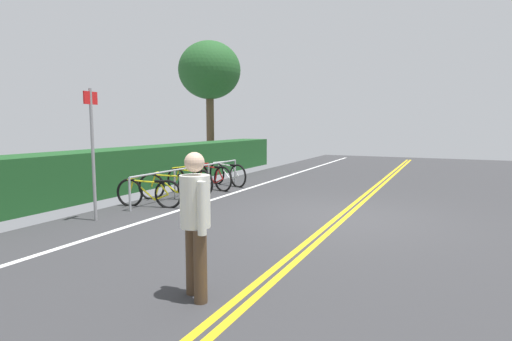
{
  "coord_description": "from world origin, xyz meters",
  "views": [
    {
      "loc": [
        -8.03,
        -1.9,
        1.86
      ],
      "look_at": [
        0.84,
        2.32,
        0.75
      ],
      "focal_mm": 28.61,
      "sensor_mm": 36.0,
      "label": 1
    }
  ],
  "objects_px": {
    "bicycle_0": "(149,193)",
    "bicycle_4": "(227,174)",
    "bicycle_2": "(189,181)",
    "tree_mid": "(210,71)",
    "bike_rack": "(193,173)",
    "pedestrian": "(195,216)",
    "sign_post_near": "(92,143)",
    "bicycle_3": "(211,177)",
    "bicycle_1": "(171,186)"
  },
  "relations": [
    {
      "from": "bicycle_0",
      "to": "tree_mid",
      "type": "bearing_deg",
      "value": 23.49
    },
    {
      "from": "sign_post_near",
      "to": "tree_mid",
      "type": "xyz_separation_m",
      "value": [
        10.37,
        3.79,
        2.74
      ]
    },
    {
      "from": "bicycle_3",
      "to": "sign_post_near",
      "type": "xyz_separation_m",
      "value": [
        -4.29,
        -0.0,
        1.16
      ]
    },
    {
      "from": "bicycle_4",
      "to": "bicycle_3",
      "type": "bearing_deg",
      "value": 177.77
    },
    {
      "from": "bicycle_1",
      "to": "bicycle_3",
      "type": "bearing_deg",
      "value": -1.02
    },
    {
      "from": "bicycle_2",
      "to": "tree_mid",
      "type": "height_order",
      "value": "tree_mid"
    },
    {
      "from": "bicycle_0",
      "to": "pedestrian",
      "type": "relative_size",
      "value": 1.01
    },
    {
      "from": "bike_rack",
      "to": "sign_post_near",
      "type": "xyz_separation_m",
      "value": [
        -3.34,
        -0.0,
        0.94
      ]
    },
    {
      "from": "bike_rack",
      "to": "bicycle_1",
      "type": "distance_m",
      "value": 0.93
    },
    {
      "from": "bicycle_0",
      "to": "bicycle_2",
      "type": "bearing_deg",
      "value": 5.52
    },
    {
      "from": "bicycle_0",
      "to": "bicycle_4",
      "type": "bearing_deg",
      "value": 0.63
    },
    {
      "from": "tree_mid",
      "to": "sign_post_near",
      "type": "bearing_deg",
      "value": -159.92
    },
    {
      "from": "bicycle_2",
      "to": "bicycle_3",
      "type": "relative_size",
      "value": 1.03
    },
    {
      "from": "bicycle_4",
      "to": "tree_mid",
      "type": "relative_size",
      "value": 0.29
    },
    {
      "from": "bicycle_4",
      "to": "sign_post_near",
      "type": "distance_m",
      "value": 5.29
    },
    {
      "from": "pedestrian",
      "to": "tree_mid",
      "type": "distance_m",
      "value": 15.02
    },
    {
      "from": "bicycle_3",
      "to": "tree_mid",
      "type": "height_order",
      "value": "tree_mid"
    },
    {
      "from": "bicycle_1",
      "to": "sign_post_near",
      "type": "relative_size",
      "value": 0.63
    },
    {
      "from": "pedestrian",
      "to": "tree_mid",
      "type": "relative_size",
      "value": 0.28
    },
    {
      "from": "bicycle_0",
      "to": "pedestrian",
      "type": "height_order",
      "value": "pedestrian"
    },
    {
      "from": "pedestrian",
      "to": "bicycle_3",
      "type": "bearing_deg",
      "value": 30.38
    },
    {
      "from": "bicycle_2",
      "to": "tree_mid",
      "type": "relative_size",
      "value": 0.3
    },
    {
      "from": "bike_rack",
      "to": "bicycle_0",
      "type": "height_order",
      "value": "bike_rack"
    },
    {
      "from": "bicycle_3",
      "to": "pedestrian",
      "type": "relative_size",
      "value": 1.05
    },
    {
      "from": "bike_rack",
      "to": "bicycle_2",
      "type": "relative_size",
      "value": 2.84
    },
    {
      "from": "bicycle_1",
      "to": "tree_mid",
      "type": "relative_size",
      "value": 0.29
    },
    {
      "from": "bicycle_1",
      "to": "bicycle_3",
      "type": "xyz_separation_m",
      "value": [
        1.85,
        -0.03,
        0.02
      ]
    },
    {
      "from": "bicycle_4",
      "to": "sign_post_near",
      "type": "relative_size",
      "value": 0.64
    },
    {
      "from": "bicycle_3",
      "to": "tree_mid",
      "type": "bearing_deg",
      "value": 31.91
    },
    {
      "from": "bicycle_2",
      "to": "sign_post_near",
      "type": "distance_m",
      "value": 3.53
    },
    {
      "from": "bike_rack",
      "to": "bicycle_0",
      "type": "xyz_separation_m",
      "value": [
        -1.86,
        -0.07,
        -0.25
      ]
    },
    {
      "from": "bicycle_4",
      "to": "bicycle_1",
      "type": "bearing_deg",
      "value": 178.59
    },
    {
      "from": "bicycle_4",
      "to": "bicycle_2",
      "type": "bearing_deg",
      "value": 175.66
    },
    {
      "from": "bicycle_0",
      "to": "pedestrian",
      "type": "bearing_deg",
      "value": -134.51
    },
    {
      "from": "bicycle_3",
      "to": "tree_mid",
      "type": "xyz_separation_m",
      "value": [
        6.08,
        3.79,
        3.9
      ]
    },
    {
      "from": "bicycle_0",
      "to": "bicycle_2",
      "type": "relative_size",
      "value": 0.94
    },
    {
      "from": "bike_rack",
      "to": "sign_post_near",
      "type": "height_order",
      "value": "sign_post_near"
    },
    {
      "from": "bike_rack",
      "to": "sign_post_near",
      "type": "relative_size",
      "value": 1.9
    },
    {
      "from": "bike_rack",
      "to": "pedestrian",
      "type": "xyz_separation_m",
      "value": [
        -5.5,
        -3.78,
        0.33
      ]
    },
    {
      "from": "pedestrian",
      "to": "sign_post_near",
      "type": "height_order",
      "value": "sign_post_near"
    },
    {
      "from": "bicycle_4",
      "to": "bike_rack",
      "type": "bearing_deg",
      "value": 178.98
    },
    {
      "from": "bike_rack",
      "to": "bicycle_1",
      "type": "height_order",
      "value": "bike_rack"
    },
    {
      "from": "bike_rack",
      "to": "tree_mid",
      "type": "bearing_deg",
      "value": 28.32
    },
    {
      "from": "bicycle_3",
      "to": "bicycle_4",
      "type": "height_order",
      "value": "bicycle_3"
    },
    {
      "from": "sign_post_near",
      "to": "bike_rack",
      "type": "bearing_deg",
      "value": 0.05
    },
    {
      "from": "bicycle_0",
      "to": "tree_mid",
      "type": "distance_m",
      "value": 10.46
    },
    {
      "from": "bicycle_1",
      "to": "bicycle_2",
      "type": "xyz_separation_m",
      "value": [
        0.89,
        0.07,
        0.02
      ]
    },
    {
      "from": "pedestrian",
      "to": "tree_mid",
      "type": "xyz_separation_m",
      "value": [
        12.53,
        7.57,
        3.35
      ]
    },
    {
      "from": "bicycle_0",
      "to": "bicycle_3",
      "type": "height_order",
      "value": "bicycle_3"
    },
    {
      "from": "bicycle_0",
      "to": "bicycle_2",
      "type": "height_order",
      "value": "bicycle_2"
    }
  ]
}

